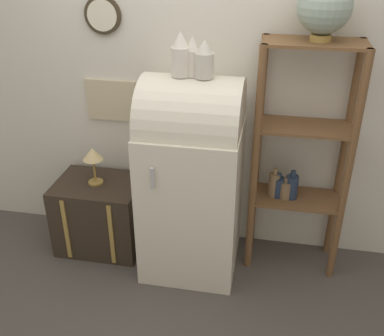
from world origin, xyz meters
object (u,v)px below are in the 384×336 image
refrigerator (192,174)px  suitcase_trunk (101,214)px  vase_left (181,55)px  vase_center (192,57)px  globe (325,7)px  desk_lamp (93,157)px  vase_right (204,60)px

refrigerator → suitcase_trunk: size_ratio=2.25×
vase_left → vase_center: bearing=11.2°
refrigerator → globe: bearing=11.0°
suitcase_trunk → globe: (1.48, 0.09, 1.56)m
desk_lamp → suitcase_trunk: bearing=18.4°
globe → vase_left: size_ratio=1.32×
refrigerator → desk_lamp: refrigerator is taller
vase_left → vase_center: vase_left is taller
vase_center → refrigerator: bearing=-48.1°
refrigerator → vase_left: bearing=-172.4°
refrigerator → vase_center: (-0.00, 0.00, 0.80)m
refrigerator → suitcase_trunk: bearing=175.5°
vase_left → vase_right: (0.15, -0.01, -0.02)m
vase_center → vase_left: bearing=-168.8°
vase_left → vase_center: 0.07m
refrigerator → vase_right: vase_right is taller
refrigerator → globe: size_ratio=3.99×
refrigerator → vase_center: vase_center is taller
refrigerator → vase_right: 0.80m
vase_center → suitcase_trunk: bearing=175.8°
suitcase_trunk → desk_lamp: (-0.01, -0.00, 0.50)m
globe → desk_lamp: 1.83m
refrigerator → vase_left: 0.82m
suitcase_trunk → vase_center: vase_center is taller
vase_right → vase_left: bearing=177.7°
suitcase_trunk → desk_lamp: 0.50m
globe → vase_center: (-0.75, -0.14, -0.29)m
globe → vase_center: bearing=-169.3°
vase_left → globe: bearing=10.8°
vase_right → vase_center: bearing=166.4°
vase_right → desk_lamp: size_ratio=0.80×
globe → desk_lamp: size_ratio=1.25×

